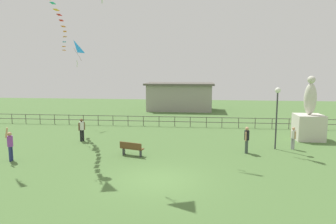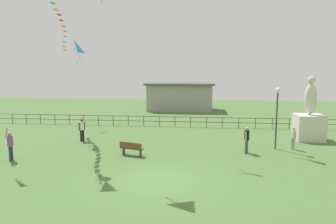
{
  "view_description": "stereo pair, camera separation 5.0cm",
  "coord_description": "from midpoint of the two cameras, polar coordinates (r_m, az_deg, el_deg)",
  "views": [
    {
      "loc": [
        2.03,
        -13.97,
        5.23
      ],
      "look_at": [
        -0.17,
        5.71,
        2.51
      ],
      "focal_mm": 32.9,
      "sensor_mm": 36.0,
      "label": 1
    },
    {
      "loc": [
        2.08,
        -13.97,
        5.23
      ],
      "look_at": [
        -0.17,
        5.71,
        2.51
      ],
      "focal_mm": 32.9,
      "sensor_mm": 36.0,
      "label": 2
    }
  ],
  "objects": [
    {
      "name": "ground_plane",
      "position": [
        15.06,
        -1.93,
        -12.5
      ],
      "size": [
        80.0,
        80.0,
        0.0
      ],
      "primitive_type": "plane",
      "color": "#4C7038"
    },
    {
      "name": "statue_monument",
      "position": [
        25.35,
        24.58,
        -1.59
      ],
      "size": [
        1.97,
        1.97,
        4.79
      ],
      "color": "beige",
      "rests_on": "ground_plane"
    },
    {
      "name": "lamppost",
      "position": [
        21.28,
        19.51,
        1.39
      ],
      "size": [
        0.36,
        0.36,
        4.1
      ],
      "color": "#38383D",
      "rests_on": "ground_plane"
    },
    {
      "name": "park_bench",
      "position": [
        19.07,
        -6.85,
        -6.7
      ],
      "size": [
        1.55,
        0.85,
        0.85
      ],
      "color": "brown",
      "rests_on": "ground_plane"
    },
    {
      "name": "person_0",
      "position": [
        21.93,
        22.11,
        -4.25
      ],
      "size": [
        0.28,
        0.41,
        1.49
      ],
      "color": "#99999E",
      "rests_on": "ground_plane"
    },
    {
      "name": "person_1",
      "position": [
        19.94,
        -27.28,
        -5.29
      ],
      "size": [
        0.32,
        0.53,
        2.0
      ],
      "color": "navy",
      "rests_on": "ground_plane"
    },
    {
      "name": "person_2",
      "position": [
        20.01,
        14.31,
        -4.72
      ],
      "size": [
        0.31,
        0.47,
        1.68
      ],
      "color": "#3F4C47",
      "rests_on": "ground_plane"
    },
    {
      "name": "person_3",
      "position": [
        23.46,
        -15.75,
        -2.93
      ],
      "size": [
        0.38,
        0.39,
        1.69
      ],
      "color": "black",
      "rests_on": "ground_plane"
    },
    {
      "name": "kite_8",
      "position": [
        30.44,
        -17.09,
        11.22
      ],
      "size": [
        1.28,
        1.01,
        2.4
      ],
      "color": "#198CD1"
    },
    {
      "name": "waterfront_railing",
      "position": [
        28.45,
        1.37,
        -1.49
      ],
      "size": [
        36.0,
        0.06,
        0.95
      ],
      "color": "#4C4742",
      "rests_on": "ground_plane"
    },
    {
      "name": "pavilion_building",
      "position": [
        40.22,
        2.18,
        2.92
      ],
      "size": [
        8.76,
        5.21,
        3.53
      ],
      "color": "gray",
      "rests_on": "ground_plane"
    }
  ]
}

